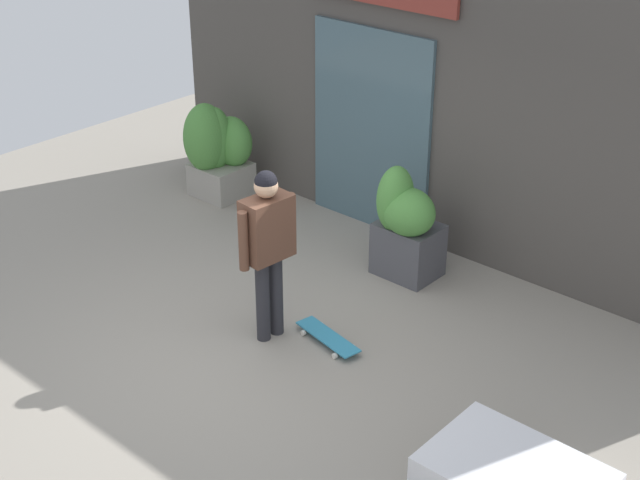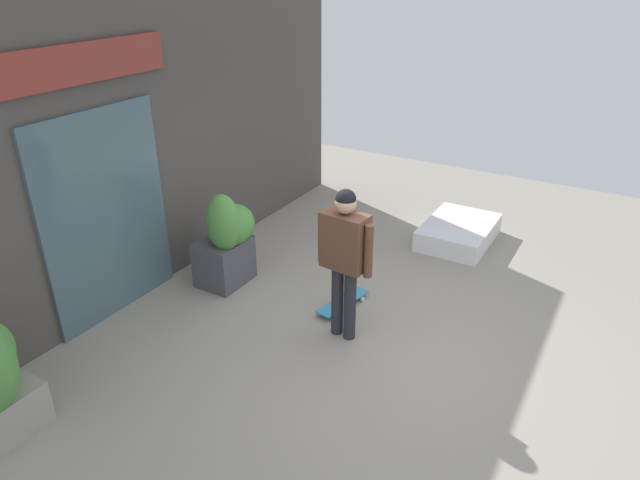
# 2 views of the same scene
# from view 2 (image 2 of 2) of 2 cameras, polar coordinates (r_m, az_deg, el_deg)

# --- Properties ---
(ground_plane) EXTENTS (12.00, 12.00, 0.00)m
(ground_plane) POSITION_cam_2_polar(r_m,az_deg,el_deg) (6.19, 5.37, -10.31)
(ground_plane) COLOR gray
(building_facade) EXTENTS (7.71, 0.31, 3.45)m
(building_facade) POSITION_cam_2_polar(r_m,az_deg,el_deg) (7.03, -17.10, 8.91)
(building_facade) COLOR #4C4742
(building_facade) RESTS_ON ground_plane
(skateboarder) EXTENTS (0.30, 0.64, 1.69)m
(skateboarder) POSITION_cam_2_polar(r_m,az_deg,el_deg) (5.76, 2.48, -0.97)
(skateboarder) COLOR #28282D
(skateboarder) RESTS_ON ground_plane
(skateboard) EXTENTS (0.78, 0.34, 0.08)m
(skateboard) POSITION_cam_2_polar(r_m,az_deg,el_deg) (6.74, 2.30, -6.18)
(skateboard) COLOR teal
(skateboard) RESTS_ON ground_plane
(planter_box_right) EXTENTS (0.68, 0.63, 1.24)m
(planter_box_right) POSITION_cam_2_polar(r_m,az_deg,el_deg) (7.03, -9.30, -0.02)
(planter_box_right) COLOR #47474C
(planter_box_right) RESTS_ON ground_plane
(snow_ledge) EXTENTS (1.28, 0.90, 0.29)m
(snow_ledge) POSITION_cam_2_polar(r_m,az_deg,el_deg) (8.44, 13.67, 0.78)
(snow_ledge) COLOR white
(snow_ledge) RESTS_ON ground_plane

